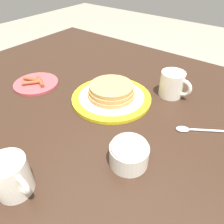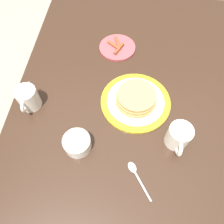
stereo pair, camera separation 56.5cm
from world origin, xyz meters
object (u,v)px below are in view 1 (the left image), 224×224
at_px(pancake_plate, 111,94).
at_px(side_plate_bacon, 36,83).
at_px(spoon, 192,129).
at_px(coffee_mug, 173,84).
at_px(creamer_pitcher, 11,176).
at_px(sugar_bowl, 129,152).

height_order(pancake_plate, side_plate_bacon, pancake_plate).
xyz_separation_m(pancake_plate, spoon, (0.29, 0.02, -0.02)).
distance_m(coffee_mug, spoon, 0.20).
height_order(side_plate_bacon, creamer_pitcher, creamer_pitcher).
bearing_deg(creamer_pitcher, coffee_mug, 79.39).
bearing_deg(sugar_bowl, spoon, 69.05).
bearing_deg(sugar_bowl, side_plate_bacon, 168.92).
distance_m(side_plate_bacon, spoon, 0.60).
xyz_separation_m(pancake_plate, sugar_bowl, (0.21, -0.20, 0.02)).
bearing_deg(spoon, creamer_pitcher, -119.17).
relative_size(side_plate_bacon, sugar_bowl, 1.75).
height_order(coffee_mug, spoon, coffee_mug).
distance_m(side_plate_bacon, coffee_mug, 0.52).
height_order(coffee_mug, creamer_pitcher, creamer_pitcher).
height_order(coffee_mug, sugar_bowl, coffee_mug).
xyz_separation_m(creamer_pitcher, sugar_bowl, (0.16, 0.22, -0.01)).
bearing_deg(pancake_plate, sugar_bowl, -43.76).
height_order(side_plate_bacon, coffee_mug, coffee_mug).
bearing_deg(spoon, coffee_mug, 133.98).
xyz_separation_m(pancake_plate, creamer_pitcher, (0.05, -0.42, 0.03)).
relative_size(pancake_plate, sugar_bowl, 2.88).
distance_m(coffee_mug, creamer_pitcher, 0.58).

